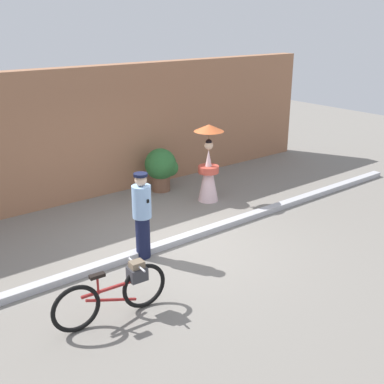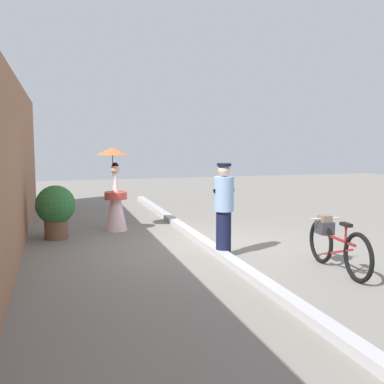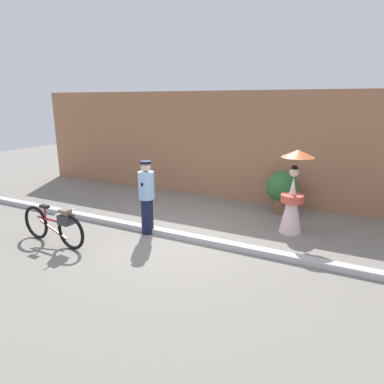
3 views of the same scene
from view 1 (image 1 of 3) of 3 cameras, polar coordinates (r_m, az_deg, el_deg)
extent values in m
plane|color=gray|center=(9.24, -2.57, -6.38)|extent=(30.00, 30.00, 0.00)
cube|color=#9E6B4C|center=(11.57, -12.75, 6.76)|extent=(14.00, 0.40, 3.08)
cube|color=#B2B2B7|center=(9.21, -2.57, -6.05)|extent=(14.00, 0.20, 0.12)
torus|color=black|center=(7.28, -5.73, -11.08)|extent=(0.72, 0.11, 0.71)
torus|color=black|center=(6.93, -13.66, -13.39)|extent=(0.72, 0.11, 0.71)
cube|color=maroon|center=(7.01, -9.65, -11.22)|extent=(0.89, 0.09, 0.04)
cube|color=maroon|center=(7.12, -9.55, -12.56)|extent=(0.78, 0.08, 0.28)
cylinder|color=maroon|center=(6.89, -11.16, -10.83)|extent=(0.03, 0.03, 0.29)
cube|color=black|center=(6.82, -11.25, -9.78)|extent=(0.23, 0.10, 0.05)
cylinder|color=silver|center=(7.05, -6.60, -8.61)|extent=(0.06, 0.48, 0.03)
cube|color=#333338|center=(7.12, -6.56, -9.64)|extent=(0.27, 0.24, 0.20)
cube|color=#72604C|center=(7.06, -6.60, -8.72)|extent=(0.21, 0.17, 0.14)
cylinder|color=#141938|center=(8.69, -5.87, -5.38)|extent=(0.26, 0.26, 0.79)
cylinder|color=#8CB2E0|center=(8.42, -6.03, -1.16)|extent=(0.34, 0.34, 0.59)
sphere|color=#D8B293|center=(8.28, -6.14, 1.43)|extent=(0.21, 0.21, 0.21)
cylinder|color=black|center=(8.25, -6.16, 2.06)|extent=(0.24, 0.24, 0.05)
cube|color=black|center=(8.40, -6.05, -0.78)|extent=(0.08, 0.38, 0.06)
cone|color=silver|center=(11.23, 1.97, 2.00)|extent=(0.48, 0.48, 1.25)
cylinder|color=#D14C3D|center=(11.19, 1.98, 2.73)|extent=(0.49, 0.49, 0.16)
sphere|color=beige|center=(11.03, 2.01, 5.59)|extent=(0.20, 0.20, 0.20)
sphere|color=black|center=(11.01, 2.02, 5.94)|extent=(0.15, 0.15, 0.15)
cylinder|color=olive|center=(11.06, 2.02, 6.26)|extent=(0.02, 0.02, 0.55)
cone|color=orange|center=(11.00, 2.04, 7.65)|extent=(0.70, 0.70, 0.16)
cylinder|color=brown|center=(12.06, -3.72, 1.04)|extent=(0.46, 0.46, 0.37)
sphere|color=#2D6B33|center=(11.90, -3.78, 3.33)|extent=(0.79, 0.79, 0.79)
sphere|color=#2D6B33|center=(11.94, -2.66, 2.92)|extent=(0.43, 0.43, 0.43)
camera|label=2|loc=(10.18, -54.76, -0.50)|focal=43.11mm
camera|label=3|loc=(8.27, 45.15, 5.22)|focal=31.79mm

